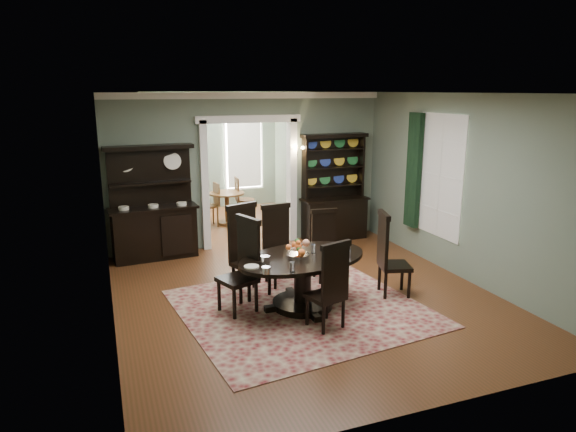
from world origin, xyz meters
name	(u,v)px	position (x,y,z in m)	size (l,w,h in m)	color
room	(306,194)	(0.00, 0.04, 1.58)	(5.51, 6.01, 3.01)	brown
parlor	(220,155)	(0.00, 5.53, 1.52)	(3.51, 3.50, 3.01)	brown
doorway_trim	(249,164)	(0.00, 3.00, 1.62)	(2.08, 0.25, 2.57)	white
right_window	(427,173)	(2.69, 0.93, 1.60)	(0.15, 1.47, 2.12)	white
wall_sconce	(297,150)	(0.95, 2.85, 1.89)	(0.27, 0.21, 0.21)	#B78530
rug	(301,308)	(-0.22, -0.35, 0.01)	(3.26, 3.07, 0.01)	maroon
dining_table	(303,272)	(-0.19, -0.31, 0.54)	(2.18, 2.17, 0.77)	black
centerpiece	(298,253)	(-0.27, -0.34, 0.84)	(1.56, 1.00, 0.26)	silver
chair_far_left	(246,247)	(-0.79, 0.49, 0.73)	(0.66, 0.64, 1.39)	black
chair_far_mid	(278,242)	(-0.18, 0.76, 0.68)	(0.51, 0.49, 1.29)	black
chair_far_right	(325,243)	(0.60, 0.66, 0.61)	(0.47, 0.45, 1.16)	black
chair_end_left	(244,262)	(-0.99, -0.09, 0.71)	(0.61, 0.63, 1.34)	black
chair_end_right	(388,252)	(1.19, -0.33, 0.68)	(0.57, 0.58, 1.29)	black
chair_near	(331,284)	(-0.12, -1.10, 0.64)	(0.55, 0.53, 1.21)	black
sideboard	(154,219)	(-1.91, 2.76, 0.73)	(1.62, 0.68, 2.08)	black
welsh_dresser	(334,201)	(1.75, 2.76, 0.79)	(1.40, 0.52, 2.18)	black
parlor_table	(227,204)	(-0.07, 4.66, 0.49)	(0.81, 0.81, 0.75)	brown
parlor_chair_left	(212,203)	(-0.42, 4.65, 0.53)	(0.43, 0.42, 0.99)	brown
parlor_chair_right	(242,198)	(0.36, 4.88, 0.56)	(0.44, 0.44, 1.04)	brown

